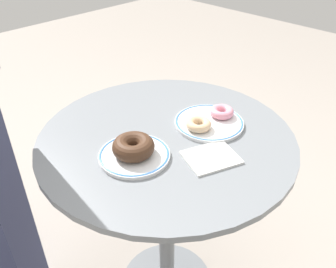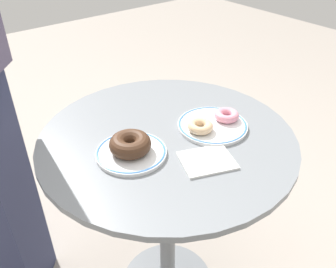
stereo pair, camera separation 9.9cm
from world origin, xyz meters
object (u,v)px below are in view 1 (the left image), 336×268
object	(u,v)px
donut_chocolate	(133,147)
donut_pink_frosted	(222,112)
plate_right	(209,122)
paper_napkin	(211,157)
cafe_table	(167,188)
donut_glazed	(199,124)
plate_left	(134,155)

from	to	relation	value
donut_chocolate	donut_pink_frosted	world-z (taller)	donut_chocolate
plate_right	paper_napkin	xyz separation A→B (m)	(-0.13, -0.11, -0.00)
cafe_table	donut_pink_frosted	distance (m)	0.30
plate_right	paper_napkin	distance (m)	0.17
plate_right	donut_pink_frosted	xyz separation A→B (m)	(0.05, -0.01, 0.02)
plate_right	donut_pink_frosted	size ratio (longest dim) A/B	2.81
donut_pink_frosted	paper_napkin	size ratio (longest dim) A/B	0.55
plate_right	donut_chocolate	xyz separation A→B (m)	(-0.26, 0.04, 0.03)
cafe_table	donut_glazed	distance (m)	0.25
cafe_table	donut_glazed	size ratio (longest dim) A/B	10.02
plate_left	paper_napkin	size ratio (longest dim) A/B	1.41
donut_chocolate	donut_glazed	distance (m)	0.21
plate_right	donut_chocolate	bearing A→B (deg)	171.53
plate_left	donut_pink_frosted	distance (m)	0.32
plate_left	plate_right	bearing A→B (deg)	-8.36
plate_right	cafe_table	bearing A→B (deg)	159.09
donut_glazed	paper_napkin	bearing A→B (deg)	-124.77
cafe_table	paper_napkin	world-z (taller)	paper_napkin
donut_glazed	donut_pink_frosted	bearing A→B (deg)	-2.36
cafe_table	donut_glazed	bearing A→B (deg)	-33.23
donut_pink_frosted	donut_chocolate	bearing A→B (deg)	171.80
plate_right	donut_chocolate	size ratio (longest dim) A/B	1.87
donut_chocolate	donut_pink_frosted	xyz separation A→B (m)	(0.31, -0.05, -0.01)
plate_right	donut_chocolate	world-z (taller)	donut_chocolate
donut_chocolate	donut_pink_frosted	distance (m)	0.32
cafe_table	paper_napkin	bearing A→B (deg)	-88.16
cafe_table	plate_right	xyz separation A→B (m)	(0.13, -0.05, 0.21)
plate_left	plate_right	xyz separation A→B (m)	(0.26, -0.04, 0.00)
donut_chocolate	plate_right	bearing A→B (deg)	-8.47
plate_right	donut_pink_frosted	bearing A→B (deg)	-6.78
plate_left	donut_pink_frosted	bearing A→B (deg)	-8.10
cafe_table	plate_left	world-z (taller)	plate_left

